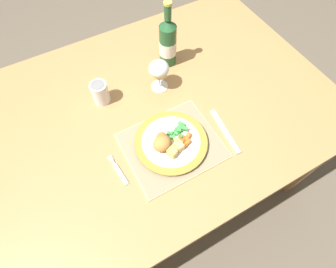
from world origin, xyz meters
TOP-DOWN VIEW (x-y plane):
  - ground_plane at (0.00, 0.00)m, footprint 6.00×6.00m
  - dining_table at (0.00, 0.00)m, footprint 1.50×1.01m
  - placemat at (0.01, -0.19)m, footprint 0.33×0.28m
  - dinner_plate at (0.01, -0.18)m, footprint 0.26×0.26m
  - breaded_croquettes at (-0.03, -0.18)m, footprint 0.08×0.09m
  - green_beans_pile at (0.05, -0.16)m, footprint 0.08×0.07m
  - glazed_carrots at (0.04, -0.21)m, footprint 0.07×0.05m
  - fork at (-0.20, -0.19)m, footprint 0.03×0.13m
  - table_knife at (0.21, -0.25)m, footprint 0.04×0.20m
  - wine_glass at (0.10, 0.08)m, footprint 0.08×0.08m
  - bottle at (0.20, 0.19)m, footprint 0.07×0.07m
  - roast_potatoes at (0.01, -0.22)m, footprint 0.07×0.07m
  - drinking_cup at (-0.13, 0.13)m, footprint 0.07×0.07m

SIDE VIEW (x-z plane):
  - ground_plane at x=0.00m, z-range 0.00..0.00m
  - dining_table at x=0.00m, z-range 0.29..1.03m
  - fork at x=-0.20m, z-range 0.74..0.75m
  - table_knife at x=0.21m, z-range 0.74..0.75m
  - placemat at x=0.01m, z-range 0.74..0.75m
  - dinner_plate at x=0.01m, z-range 0.75..0.77m
  - green_beans_pile at x=0.05m, z-range 0.76..0.78m
  - glazed_carrots at x=0.04m, z-range 0.76..0.79m
  - roast_potatoes at x=0.01m, z-range 0.76..0.79m
  - breaded_croquettes at x=-0.03m, z-range 0.76..0.81m
  - drinking_cup at x=-0.13m, z-range 0.74..0.83m
  - wine_glass at x=0.10m, z-range 0.77..0.91m
  - bottle at x=0.20m, z-range 0.71..0.99m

